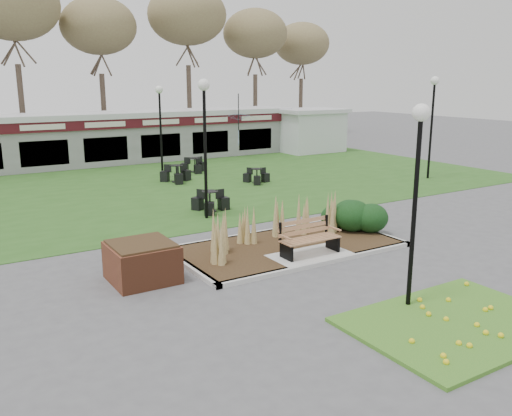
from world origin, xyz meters
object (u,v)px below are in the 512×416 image
lamp_post_near_left (418,162)px  bistro_set_b (195,167)px  lamp_post_mid_left (204,118)px  lamp_post_mid_right (160,111)px  bistro_set_c (210,205)px  bistro_set_d (257,178)px  lamp_post_far_right (433,105)px  food_pavilion (98,138)px  park_bench (308,237)px  bistro_set_a (176,176)px  brick_planter (142,262)px  patio_umbrella (239,129)px  service_hut (309,130)px

lamp_post_near_left → bistro_set_b: size_ratio=3.11×
lamp_post_mid_left → lamp_post_mid_right: 8.49m
bistro_set_c → bistro_set_d: (4.38, 3.84, -0.03)m
lamp_post_far_right → food_pavilion: bearing=133.0°
park_bench → lamp_post_near_left: lamp_post_near_left is taller
food_pavilion → bistro_set_a: size_ratio=16.88×
lamp_post_mid_left → bistro_set_b: 10.21m
bistro_set_d → brick_planter: bearing=-134.2°
park_bench → food_pavilion: size_ratio=0.07×
brick_planter → bistro_set_c: bearing=49.5°
bistro_set_a → bistro_set_b: bistro_set_a is taller
patio_umbrella → lamp_post_mid_right: bearing=-148.2°
park_bench → bistro_set_b: 14.59m
lamp_post_near_left → bistro_set_d: (4.69, 13.66, -2.87)m
lamp_post_near_left → patio_umbrella: 23.07m
bistro_set_a → bistro_set_d: size_ratio=1.15×
lamp_post_near_left → bistro_set_b: 18.51m
lamp_post_far_right → bistro_set_a: lamp_post_far_right is taller
patio_umbrella → bistro_set_d: bearing=-114.5°
patio_umbrella → food_pavilion: bearing=166.3°
lamp_post_mid_left → bistro_set_a: lamp_post_mid_left is taller
bistro_set_c → bistro_set_d: bistro_set_c is taller
park_bench → lamp_post_mid_left: size_ratio=0.36×
bistro_set_b → patio_umbrella: bearing=37.2°
bistro_set_a → brick_planter: bearing=-117.2°
lamp_post_near_left → bistro_set_a: lamp_post_near_left is taller
lamp_post_far_right → bistro_set_b: lamp_post_far_right is taller
brick_planter → bistro_set_b: 15.53m
lamp_post_mid_right → brick_planter: bearing=-114.1°
park_bench → lamp_post_near_left: size_ratio=0.40×
lamp_post_mid_left → bistro_set_c: lamp_post_mid_left is taller
bistro_set_d → lamp_post_near_left: bearing=-108.9°
park_bench → brick_planter: (-4.40, 0.75, -0.11)m
lamp_post_near_left → lamp_post_mid_left: 9.03m
park_bench → bistro_set_b: bearing=76.6°
food_pavilion → patio_umbrella: (8.08, -1.96, 0.28)m
food_pavilion → lamp_post_mid_left: bearing=-91.6°
lamp_post_near_left → patio_umbrella: size_ratio=1.54×
bistro_set_b → lamp_post_mid_right: bearing=-163.3°
lamp_post_far_right → bistro_set_c: bearing=-177.6°
service_hut → lamp_post_mid_right: bearing=-161.0°
lamp_post_mid_left → bistro_set_b: lamp_post_mid_left is taller
brick_planter → lamp_post_mid_right: 14.31m
lamp_post_far_right → bistro_set_d: lamp_post_far_right is taller
park_bench → bistro_set_b: size_ratio=1.24×
brick_planter → patio_umbrella: 21.13m
bistro_set_a → bistro_set_b: bearing=47.0°
lamp_post_near_left → bistro_set_a: bearing=84.2°
lamp_post_mid_right → patio_umbrella: 8.06m
lamp_post_near_left → lamp_post_mid_right: 17.39m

